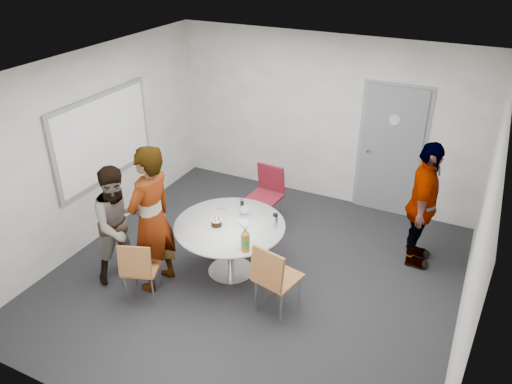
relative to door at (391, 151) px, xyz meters
The scene contains 15 objects.
floor 2.90m from the door, 113.90° to the right, with size 5.00×5.00×0.00m, color black.
ceiling 3.19m from the door, 113.90° to the right, with size 5.00×5.00×0.00m, color silver.
wall_back 1.15m from the door, behind, with size 5.00×5.00×0.00m, color #B2B1A9.
wall_left 4.38m from the door, 145.41° to the right, with size 5.00×5.00×0.00m, color #B2B1A9.
wall_right 2.87m from the door, 60.57° to the right, with size 5.00×5.00×0.00m, color #B2B1A9.
wall_front 5.11m from the door, 102.45° to the right, with size 5.00×5.00×0.00m, color #B2B1A9.
door is the anchor object (origin of this frame).
whiteboard 4.25m from the door, 147.34° to the right, with size 0.04×1.90×1.25m.
table 2.93m from the door, 118.98° to the right, with size 1.41×1.41×1.05m.
chair_near_left 4.14m from the door, 121.24° to the right, with size 0.53×0.55×0.86m.
chair_near_right 3.12m from the door, 101.04° to the right, with size 0.54×0.58×0.95m.
chair_far 1.99m from the door, 141.44° to the right, with size 0.49×0.53×0.96m.
person_main 3.82m from the door, 124.35° to the right, with size 0.70×0.46×1.92m, color #A5C6EA.
person_left 4.14m from the door, 129.78° to the right, with size 0.76×0.59×1.57m, color white.
person_right 1.42m from the door, 59.79° to the right, with size 1.03×0.43×1.76m, color black.
Camera 1 is at (2.32, -4.71, 4.11)m, focal length 35.00 mm.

